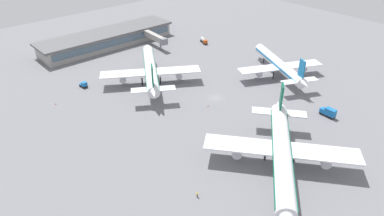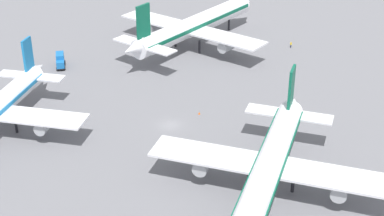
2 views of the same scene
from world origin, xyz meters
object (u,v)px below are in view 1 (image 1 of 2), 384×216
object	(u,v)px
ground_crew_worker	(197,195)
safety_cone_mid_apron	(56,104)
airplane_at_gate	(282,151)
airplane_distant	(279,65)
baggage_tug	(84,85)
safety_cone_near_gate	(208,106)
catering_truck	(328,112)
airplane_taxiing	(150,69)
fuel_truck	(204,40)

from	to	relation	value
ground_crew_worker	safety_cone_mid_apron	distance (m)	70.58
ground_crew_worker	airplane_at_gate	bearing A→B (deg)	36.60
airplane_distant	baggage_tug	xyz separation A→B (m)	(68.49, -45.69, -4.00)
airplane_at_gate	safety_cone_near_gate	xyz separation A→B (m)	(-8.51, -38.24, -5.75)
airplane_at_gate	safety_cone_mid_apron	xyz separation A→B (m)	(33.10, -77.22, -5.75)
catering_truck	safety_cone_mid_apron	distance (m)	99.46
airplane_distant	catering_truck	bearing A→B (deg)	-177.37
airplane_distant	safety_cone_mid_apron	distance (m)	92.09
airplane_taxiing	fuel_truck	world-z (taller)	airplane_taxiing
fuel_truck	catering_truck	bearing A→B (deg)	10.11
catering_truck	airplane_distant	bearing A→B (deg)	-21.32
fuel_truck	baggage_tug	xyz separation A→B (m)	(71.87, 5.08, -0.23)
airplane_taxiing	safety_cone_near_gate	distance (m)	31.62
safety_cone_near_gate	ground_crew_worker	bearing A→B (deg)	42.82
fuel_truck	safety_cone_near_gate	distance (m)	67.31
airplane_distant	safety_cone_mid_apron	bearing A→B (deg)	90.89
airplane_at_gate	airplane_taxiing	size ratio (longest dim) A/B	1.01
ground_crew_worker	fuel_truck	bearing A→B (deg)	98.46
airplane_at_gate	safety_cone_mid_apron	world-z (taller)	airplane_at_gate
ground_crew_worker	airplane_taxiing	bearing A→B (deg)	116.56
baggage_tug	safety_cone_mid_apron	world-z (taller)	baggage_tug
airplane_at_gate	airplane_distant	size ratio (longest dim) A/B	1.05
airplane_distant	airplane_taxiing	bearing A→B (deg)	81.31
airplane_distant	fuel_truck	world-z (taller)	airplane_distant
airplane_taxiing	airplane_distant	size ratio (longest dim) A/B	1.05
ground_crew_worker	safety_cone_near_gate	bearing A→B (deg)	95.23
safety_cone_near_gate	baggage_tug	bearing A→B (deg)	-59.06
airplane_distant	safety_cone_mid_apron	xyz separation A→B (m)	(83.04, -39.53, -4.86)
airplane_at_gate	catering_truck	size ratio (longest dim) A/B	8.05
fuel_truck	safety_cone_mid_apron	size ratio (longest dim) A/B	10.92
baggage_tug	airplane_distant	bearing A→B (deg)	48.89
airplane_taxiing	fuel_truck	bearing A→B (deg)	-35.90
baggage_tug	ground_crew_worker	xyz separation A→B (m)	(6.54, 76.28, -0.31)
safety_cone_mid_apron	airplane_distant	bearing A→B (deg)	154.54
fuel_truck	safety_cone_mid_apron	distance (m)	87.15
fuel_truck	safety_cone_mid_apron	world-z (taller)	fuel_truck
airplane_taxiing	fuel_truck	xyz separation A→B (m)	(-48.33, -19.26, -4.28)
airplane_at_gate	ground_crew_worker	bearing A→B (deg)	-54.46
fuel_truck	ground_crew_worker	xyz separation A→B (m)	(78.41, 81.36, -0.54)
airplane_at_gate	ground_crew_worker	xyz separation A→B (m)	(25.09, -7.10, -5.20)
airplane_at_gate	airplane_taxiing	bearing A→B (deg)	-132.78
baggage_tug	safety_cone_near_gate	world-z (taller)	baggage_tug
catering_truck	ground_crew_worker	size ratio (longest dim) A/B	3.40
catering_truck	airplane_taxiing	bearing A→B (deg)	28.20
airplane_distant	baggage_tug	bearing A→B (deg)	82.64
baggage_tug	safety_cone_mid_apron	distance (m)	15.82
airplane_taxiing	baggage_tug	size ratio (longest dim) A/B	13.26
catering_truck	ground_crew_worker	distance (m)	60.91
fuel_truck	safety_cone_near_gate	size ratio (longest dim) A/B	10.92
airplane_taxiing	safety_cone_mid_apron	xyz separation A→B (m)	(38.08, -8.01, -5.36)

